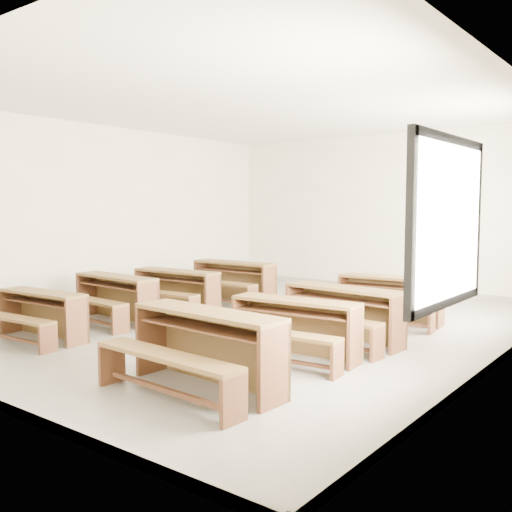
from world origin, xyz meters
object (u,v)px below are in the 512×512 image
Objects in this scene: desk_set_2 at (175,288)px; desk_set_4 at (204,344)px; desk_set_0 at (40,312)px; desk_set_5 at (293,324)px; desk_set_3 at (232,279)px; desk_set_1 at (113,295)px; desk_set_6 at (341,311)px; desk_set_7 at (389,296)px.

desk_set_4 is at bearing -44.66° from desk_set_2.
desk_set_5 is at bearing 17.37° from desk_set_0.
desk_set_3 is (0.09, 3.79, 0.06)m from desk_set_0.
desk_set_1 is (-0.16, 1.31, 0.04)m from desk_set_0.
desk_set_1 reaches higher than desk_set_2.
desk_set_3 is at bearing 87.13° from desk_set_1.
desk_set_1 is at bearing -160.56° from desk_set_6.
desk_set_4 is 1.43m from desk_set_5.
desk_set_4 reaches higher than desk_set_2.
desk_set_1 is 4.12m from desk_set_7.
desk_set_7 is at bearing 46.37° from desk_set_0.
desk_set_5 is at bearing -24.91° from desk_set_2.
desk_set_4 is 1.09× the size of desk_set_5.
desk_set_3 is 1.04× the size of desk_set_5.
desk_set_7 reaches higher than desk_set_0.
desk_set_5 is (3.04, -2.55, -0.03)m from desk_set_3.
desk_set_4 reaches higher than desk_set_6.
desk_set_1 is at bearing -148.80° from desk_set_7.
desk_set_1 reaches higher than desk_set_0.
desk_set_4 is 2.42m from desk_set_6.
desk_set_7 is at bearing -0.68° from desk_set_3.
desk_set_6 is at bearing 30.73° from desk_set_0.
desk_set_4 is at bearing -54.05° from desk_set_3.
desk_set_3 is 1.00× the size of desk_set_6.
desk_set_0 is at bearing -140.93° from desk_set_6.
desk_set_4 is at bearing -7.73° from desk_set_0.
desk_set_4 reaches higher than desk_set_7.
desk_set_2 is at bearing 83.62° from desk_set_1.
desk_set_0 is 3.79m from desk_set_3.
desk_set_3 is at bearing 84.48° from desk_set_0.
desk_set_4 is at bearing -96.68° from desk_set_7.
desk_set_2 is 1.01× the size of desk_set_5.
desk_set_3 is 3.48m from desk_set_6.
desk_set_2 is (0.18, 1.10, -0.00)m from desk_set_1.
desk_set_6 is at bearing -93.39° from desk_set_7.
desk_set_2 is (0.02, 2.41, 0.04)m from desk_set_0.
desk_set_0 is at bearing -163.48° from desk_set_5.
desk_set_1 is at bearing 158.06° from desk_set_4.
desk_set_6 is at bearing -7.50° from desk_set_2.
desk_set_5 is at bearing -95.82° from desk_set_7.
desk_set_7 is at bearing 96.68° from desk_set_6.
desk_set_6 is (0.06, 0.99, 0.02)m from desk_set_5.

